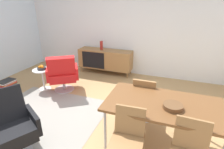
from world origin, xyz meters
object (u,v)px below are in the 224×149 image
object	(u,v)px
vase_cobalt	(101,45)
lounge_chair_red	(63,73)
side_table_round	(43,77)
armchair_black_shell	(7,126)
fruit_bowl	(41,68)
dining_chair_back_left	(144,97)
wooden_bowl_on_table	(173,106)
dining_table	(163,106)
magazine_stack	(7,85)
dining_chair_front_left	(127,139)
sideboard	(105,59)

from	to	relation	value
vase_cobalt	lounge_chair_red	xyz separation A→B (m)	(-0.38, -1.47, -0.38)
vase_cobalt	side_table_round	world-z (taller)	vase_cobalt
lounge_chair_red	armchair_black_shell	bearing A→B (deg)	-77.73
vase_cobalt	fruit_bowl	size ratio (longest dim) A/B	1.26
vase_cobalt	dining_chair_back_left	distance (m)	2.57
wooden_bowl_on_table	dining_chair_back_left	distance (m)	0.86
wooden_bowl_on_table	fruit_bowl	size ratio (longest dim) A/B	1.30
dining_table	magazine_stack	bearing A→B (deg)	171.01
wooden_bowl_on_table	fruit_bowl	xyz separation A→B (m)	(-3.05, 1.04, -0.21)
wooden_bowl_on_table	lounge_chair_red	bearing A→B (deg)	155.97
dining_chair_front_left	vase_cobalt	bearing A→B (deg)	118.44
lounge_chair_red	side_table_round	xyz separation A→B (m)	(-0.53, -0.08, -0.15)
dining_table	lounge_chair_red	bearing A→B (deg)	156.70
sideboard	fruit_bowl	distance (m)	1.86
armchair_black_shell	magazine_stack	xyz separation A→B (m)	(-1.77, 1.47, -0.34)
dining_chair_front_left	fruit_bowl	size ratio (longest dim) A/B	4.28
vase_cobalt	lounge_chair_red	distance (m)	1.56
lounge_chair_red	side_table_round	world-z (taller)	lounge_chair_red
sideboard	armchair_black_shell	size ratio (longest dim) A/B	1.69
dining_chair_front_left	sideboard	bearing A→B (deg)	116.71
fruit_bowl	vase_cobalt	bearing A→B (deg)	59.32
dining_chair_front_left	dining_chair_back_left	bearing A→B (deg)	89.83
lounge_chair_red	armchair_black_shell	world-z (taller)	same
sideboard	dining_table	world-z (taller)	dining_table
dining_table	magazine_stack	size ratio (longest dim) A/B	3.94
wooden_bowl_on_table	dining_chair_front_left	xyz separation A→B (m)	(-0.48, -0.47, -0.30)
side_table_round	fruit_bowl	world-z (taller)	fruit_bowl
lounge_chair_red	wooden_bowl_on_table	bearing A→B (deg)	-24.03
dining_chair_front_left	wooden_bowl_on_table	bearing A→B (deg)	44.29
armchair_black_shell	dining_chair_back_left	bearing A→B (deg)	41.61
sideboard	vase_cobalt	world-z (taller)	vase_cobalt
wooden_bowl_on_table	armchair_black_shell	size ratio (longest dim) A/B	0.27
vase_cobalt	magazine_stack	bearing A→B (deg)	-132.46
vase_cobalt	wooden_bowl_on_table	size ratio (longest dim) A/B	0.97
dining_chair_back_left	fruit_bowl	size ratio (longest dim) A/B	4.28
sideboard	wooden_bowl_on_table	distance (m)	3.29
dining_table	wooden_bowl_on_table	size ratio (longest dim) A/B	6.15
dining_chair_back_left	armchair_black_shell	xyz separation A→B (m)	(-1.62, -1.44, -0.00)
wooden_bowl_on_table	armchair_black_shell	xyz separation A→B (m)	(-2.10, -0.79, -0.30)
dining_chair_back_left	magazine_stack	world-z (taller)	dining_chair_back_left
armchair_black_shell	side_table_round	xyz separation A→B (m)	(-0.95, 1.83, -0.15)
lounge_chair_red	fruit_bowl	world-z (taller)	lounge_chair_red
vase_cobalt	lounge_chair_red	size ratio (longest dim) A/B	0.27
sideboard	dining_table	distance (m)	3.14
wooden_bowl_on_table	dining_chair_front_left	size ratio (longest dim) A/B	0.30
lounge_chair_red	fruit_bowl	bearing A→B (deg)	-171.80
fruit_bowl	dining_chair_front_left	bearing A→B (deg)	-30.45
vase_cobalt	dining_chair_back_left	world-z (taller)	vase_cobalt
lounge_chair_red	armchair_black_shell	distance (m)	1.95
sideboard	armchair_black_shell	bearing A→B (deg)	-91.42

